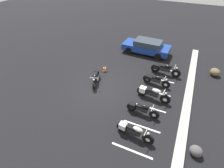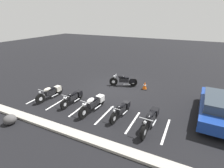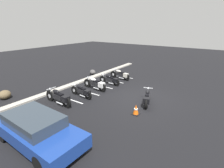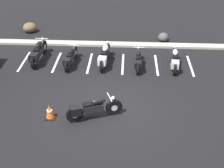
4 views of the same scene
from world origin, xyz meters
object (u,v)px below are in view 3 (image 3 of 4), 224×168
at_px(parked_bike_0, 59,97).
at_px(car_blue, 37,129).
at_px(motorcycle_black_featured, 147,97).
at_px(landscape_rock_0, 5,95).
at_px(landscape_rock_1, 93,72).
at_px(parked_bike_4, 121,75).
at_px(traffic_cone, 136,110).
at_px(parked_bike_2, 96,84).
at_px(parked_bike_3, 110,80).
at_px(parked_bike_1, 82,91).

xyz_separation_m(parked_bike_0, car_blue, (-2.94, -2.25, 0.20)).
height_order(motorcycle_black_featured, landscape_rock_0, motorcycle_black_featured).
relative_size(landscape_rock_0, landscape_rock_1, 1.30).
relative_size(parked_bike_0, parked_bike_4, 1.11).
relative_size(car_blue, landscape_rock_1, 7.18).
bearing_deg(traffic_cone, landscape_rock_1, 56.48).
bearing_deg(parked_bike_4, landscape_rock_1, 10.33).
xyz_separation_m(parked_bike_2, landscape_rock_0, (-4.72, 3.82, -0.18)).
bearing_deg(car_blue, landscape_rock_1, 120.20).
bearing_deg(car_blue, parked_bike_2, 110.36).
bearing_deg(landscape_rock_1, parked_bike_4, -85.15).
height_order(parked_bike_4, traffic_cone, parked_bike_4).
relative_size(motorcycle_black_featured, landscape_rock_0, 2.58).
xyz_separation_m(parked_bike_4, landscape_rock_0, (-8.04, 3.97, -0.14)).
relative_size(parked_bike_2, parked_bike_3, 1.13).
bearing_deg(parked_bike_4, parked_bike_3, 98.11).
relative_size(parked_bike_3, landscape_rock_1, 3.26).
relative_size(parked_bike_2, car_blue, 0.51).
bearing_deg(parked_bike_2, parked_bike_4, -86.80).
height_order(parked_bike_1, parked_bike_3, parked_bike_1).
xyz_separation_m(parked_bike_1, landscape_rock_0, (-3.11, 3.98, -0.13)).
xyz_separation_m(landscape_rock_1, traffic_cone, (-4.75, -7.17, 0.02)).
bearing_deg(parked_bike_1, parked_bike_4, -84.01).
bearing_deg(parked_bike_1, traffic_cone, -175.35).
relative_size(motorcycle_black_featured, car_blue, 0.47).
relative_size(parked_bike_2, landscape_rock_1, 3.70).
bearing_deg(parked_bike_3, motorcycle_black_featured, 157.99).
bearing_deg(parked_bike_2, parked_bike_3, -92.23).
distance_m(parked_bike_2, parked_bike_3, 1.61).
height_order(parked_bike_1, traffic_cone, parked_bike_1).
relative_size(parked_bike_3, car_blue, 0.45).
bearing_deg(motorcycle_black_featured, car_blue, 140.30).
xyz_separation_m(motorcycle_black_featured, landscape_rock_0, (-4.58, 8.03, -0.15)).
bearing_deg(parked_bike_4, parked_bike_2, 93.01).
relative_size(parked_bike_1, landscape_rock_1, 3.30).
bearing_deg(parked_bike_2, parked_bike_0, 92.71).
xyz_separation_m(parked_bike_4, car_blue, (-9.51, -1.94, 0.25)).
height_order(parked_bike_4, landscape_rock_0, parked_bike_4).
bearing_deg(parked_bike_3, parked_bike_2, 83.74).
distance_m(parked_bike_0, landscape_rock_0, 3.94).
bearing_deg(motorcycle_black_featured, landscape_rock_1, 45.50).
relative_size(car_blue, landscape_rock_0, 5.54).
height_order(parked_bike_3, traffic_cone, parked_bike_3).
distance_m(motorcycle_black_featured, traffic_cone, 1.56).
distance_m(parked_bike_4, traffic_cone, 6.48).
height_order(motorcycle_black_featured, car_blue, car_blue).
bearing_deg(parked_bike_1, landscape_rock_0, 43.78).
height_order(parked_bike_0, landscape_rock_1, parked_bike_0).
height_order(parked_bike_1, car_blue, car_blue).
bearing_deg(parked_bike_1, car_blue, 118.67).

